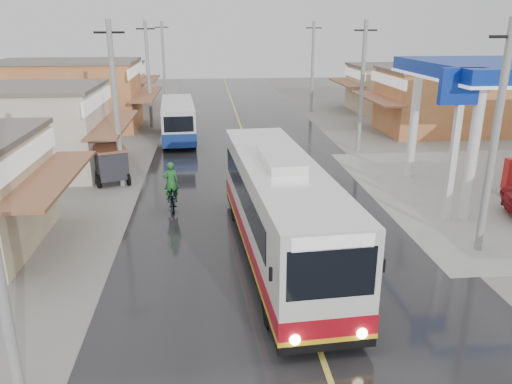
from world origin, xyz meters
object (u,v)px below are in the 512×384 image
second_bus (178,120)px  cyclist (172,194)px  tricycle_near (110,162)px  coach_bus (279,209)px

second_bus → cyclist: 13.90m
cyclist → tricycle_near: cyclist is taller
second_bus → cyclist: (0.38, -13.87, -0.71)m
second_bus → tricycle_near: size_ratio=3.11×
tricycle_near → second_bus: bearing=52.8°
tricycle_near → coach_bus: bearing=-71.8°
coach_bus → tricycle_near: bearing=124.4°
coach_bus → cyclist: size_ratio=5.40×
coach_bus → second_bus: bearing=99.5°
coach_bus → tricycle_near: coach_bus is taller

